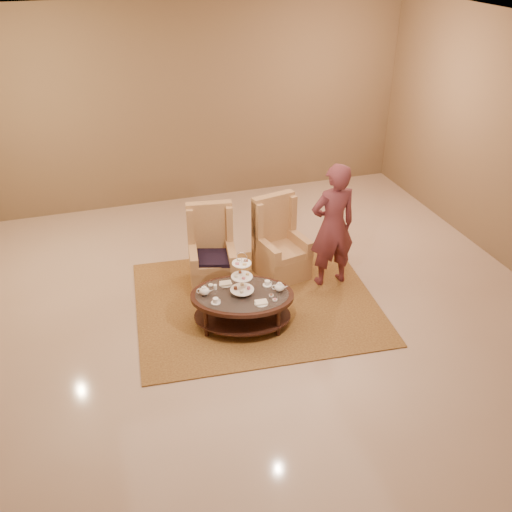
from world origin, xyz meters
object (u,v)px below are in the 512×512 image
object	(u,v)px
armchair_left	(212,258)
armchair_right	(279,249)
person	(333,226)
tea_table	(242,300)

from	to	relation	value
armchair_left	armchair_right	world-z (taller)	armchair_right
armchair_left	person	distance (m)	1.75
armchair_right	person	bearing A→B (deg)	-48.23
tea_table	person	distance (m)	1.68
tea_table	person	bearing A→B (deg)	39.18
armchair_right	person	size ratio (longest dim) A/B	0.66
tea_table	person	world-z (taller)	person
person	armchair_right	bearing A→B (deg)	-38.69
tea_table	armchair_left	world-z (taller)	armchair_left
tea_table	armchair_right	bearing A→B (deg)	67.61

